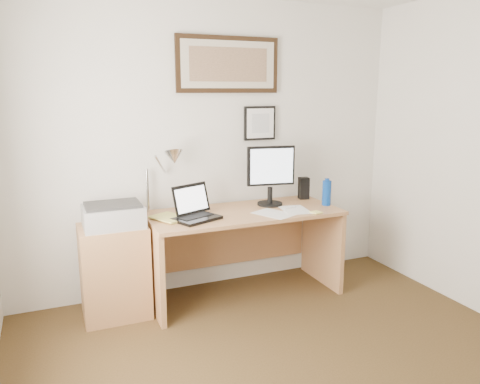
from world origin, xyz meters
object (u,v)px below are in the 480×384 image
side_cabinet (115,271)px  printer (113,215)px  laptop (195,211)px  book (159,221)px  desk (240,235)px  water_bottle (327,193)px  lcd_monitor (271,173)px

side_cabinet → printer: printer is taller
laptop → side_cabinet: bearing=170.0°
side_cabinet → book: 0.53m
book → printer: (-0.33, 0.08, 0.06)m
side_cabinet → laptop: size_ratio=1.77×
desk → printer: (-1.06, -0.06, 0.30)m
side_cabinet → water_bottle: size_ratio=3.34×
water_bottle → printer: size_ratio=0.50×
side_cabinet → book: book is taller
water_bottle → book: 1.48m
lcd_monitor → printer: bearing=-176.8°
water_bottle → lcd_monitor: size_ratio=0.42×
side_cabinet → desk: (1.07, 0.04, 0.15)m
desk → lcd_monitor: lcd_monitor is taller
laptop → printer: bearing=171.8°
book → desk: size_ratio=0.18×
side_cabinet → printer: 0.45m
side_cabinet → lcd_monitor: 1.53m
water_bottle → lcd_monitor: lcd_monitor is taller
desk → printer: 1.10m
book → desk: 0.78m
book → lcd_monitor: bearing=8.6°
book → printer: bearing=166.5°
lcd_monitor → printer: size_ratio=1.18×
lcd_monitor → printer: lcd_monitor is taller
water_bottle → book: size_ratio=0.78×
laptop → printer: size_ratio=0.94×
water_bottle → desk: size_ratio=0.14×
water_bottle → desk: 0.84m
laptop → lcd_monitor: lcd_monitor is taller
side_cabinet → printer: (0.01, -0.02, 0.45)m
desk → laptop: (-0.45, -0.14, 0.29)m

